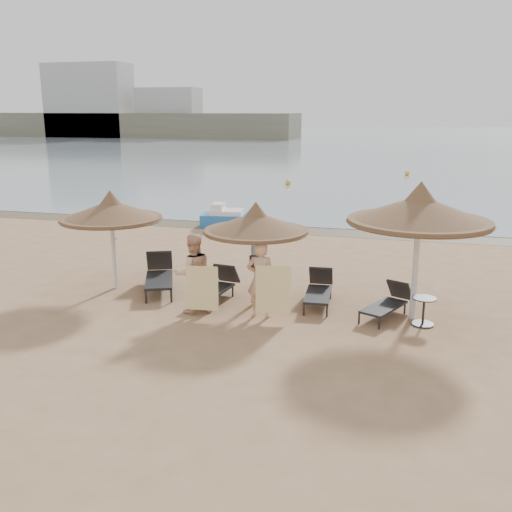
{
  "coord_description": "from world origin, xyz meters",
  "views": [
    {
      "loc": [
        3.21,
        -12.38,
        4.66
      ],
      "look_at": [
        -0.49,
        1.2,
        1.02
      ],
      "focal_mm": 40.0,
      "sensor_mm": 36.0,
      "label": 1
    }
  ],
  "objects_px": {
    "palapa_right": "(420,210)",
    "lounger_far_left": "(159,274)",
    "palapa_left": "(111,211)",
    "person_right": "(261,273)",
    "lounger_far_right": "(388,302)",
    "person_left": "(193,267)",
    "palapa_center": "(256,223)",
    "lounger_near_right": "(319,289)",
    "side_table": "(423,312)",
    "lounger_near_left": "(216,286)",
    "pedal_boat": "(227,218)"
  },
  "relations": [
    {
      "from": "lounger_near_right",
      "to": "lounger_far_right",
      "type": "xyz_separation_m",
      "value": [
        1.7,
        -0.48,
        -0.02
      ]
    },
    {
      "from": "palapa_left",
      "to": "person_right",
      "type": "relative_size",
      "value": 1.28
    },
    {
      "from": "palapa_center",
      "to": "person_left",
      "type": "bearing_deg",
      "value": -140.92
    },
    {
      "from": "palapa_right",
      "to": "lounger_near_right",
      "type": "distance_m",
      "value": 3.14
    },
    {
      "from": "palapa_right",
      "to": "side_table",
      "type": "xyz_separation_m",
      "value": [
        0.23,
        -0.37,
        -2.21
      ]
    },
    {
      "from": "palapa_right",
      "to": "lounger_far_left",
      "type": "height_order",
      "value": "palapa_right"
    },
    {
      "from": "lounger_near_right",
      "to": "lounger_far_right",
      "type": "bearing_deg",
      "value": -20.32
    },
    {
      "from": "lounger_far_right",
      "to": "person_left",
      "type": "distance_m",
      "value": 4.6
    },
    {
      "from": "palapa_left",
      "to": "person_right",
      "type": "height_order",
      "value": "palapa_left"
    },
    {
      "from": "palapa_right",
      "to": "lounger_far_left",
      "type": "xyz_separation_m",
      "value": [
        -6.5,
        0.47,
        -2.09
      ]
    },
    {
      "from": "lounger_near_right",
      "to": "pedal_boat",
      "type": "distance_m",
      "value": 9.88
    },
    {
      "from": "palapa_right",
      "to": "lounger_near_left",
      "type": "distance_m",
      "value": 5.22
    },
    {
      "from": "palapa_right",
      "to": "person_left",
      "type": "bearing_deg",
      "value": -169.44
    },
    {
      "from": "pedal_boat",
      "to": "palapa_right",
      "type": "bearing_deg",
      "value": -56.67
    },
    {
      "from": "person_right",
      "to": "lounger_far_right",
      "type": "bearing_deg",
      "value": -166.68
    },
    {
      "from": "lounger_near_right",
      "to": "palapa_center",
      "type": "bearing_deg",
      "value": -168.85
    },
    {
      "from": "lounger_near_right",
      "to": "pedal_boat",
      "type": "height_order",
      "value": "pedal_boat"
    },
    {
      "from": "person_left",
      "to": "person_right",
      "type": "relative_size",
      "value": 1.06
    },
    {
      "from": "palapa_center",
      "to": "lounger_near_left",
      "type": "xyz_separation_m",
      "value": [
        -1.02,
        -0.02,
        -1.66
      ]
    },
    {
      "from": "lounger_far_left",
      "to": "person_left",
      "type": "distance_m",
      "value": 2.18
    },
    {
      "from": "person_left",
      "to": "pedal_boat",
      "type": "xyz_separation_m",
      "value": [
        -2.41,
        9.86,
        -0.74
      ]
    },
    {
      "from": "lounger_far_left",
      "to": "lounger_far_right",
      "type": "height_order",
      "value": "lounger_far_left"
    },
    {
      "from": "palapa_left",
      "to": "person_left",
      "type": "distance_m",
      "value": 3.12
    },
    {
      "from": "lounger_near_left",
      "to": "pedal_boat",
      "type": "bearing_deg",
      "value": 114.14
    },
    {
      "from": "lounger_far_right",
      "to": "person_left",
      "type": "height_order",
      "value": "person_left"
    },
    {
      "from": "palapa_left",
      "to": "side_table",
      "type": "distance_m",
      "value": 8.14
    },
    {
      "from": "lounger_near_left",
      "to": "person_left",
      "type": "xyz_separation_m",
      "value": [
        -0.22,
        -0.99,
        0.74
      ]
    },
    {
      "from": "lounger_far_right",
      "to": "lounger_near_left",
      "type": "bearing_deg",
      "value": -155.99
    },
    {
      "from": "palapa_left",
      "to": "palapa_right",
      "type": "xyz_separation_m",
      "value": [
        7.68,
        -0.26,
        0.41
      ]
    },
    {
      "from": "lounger_far_left",
      "to": "lounger_near_right",
      "type": "relative_size",
      "value": 1.19
    },
    {
      "from": "palapa_right",
      "to": "pedal_boat",
      "type": "relative_size",
      "value": 1.48
    },
    {
      "from": "side_table",
      "to": "person_right",
      "type": "height_order",
      "value": "person_right"
    },
    {
      "from": "palapa_center",
      "to": "palapa_right",
      "type": "bearing_deg",
      "value": -1.24
    },
    {
      "from": "lounger_far_right",
      "to": "side_table",
      "type": "height_order",
      "value": "lounger_far_right"
    },
    {
      "from": "palapa_left",
      "to": "side_table",
      "type": "bearing_deg",
      "value": -4.53
    },
    {
      "from": "lounger_far_left",
      "to": "side_table",
      "type": "relative_size",
      "value": 3.4
    },
    {
      "from": "lounger_far_left",
      "to": "lounger_far_right",
      "type": "distance_m",
      "value": 5.97
    },
    {
      "from": "side_table",
      "to": "palapa_left",
      "type": "bearing_deg",
      "value": 175.47
    },
    {
      "from": "lounger_near_right",
      "to": "side_table",
      "type": "xyz_separation_m",
      "value": [
        2.47,
        -0.87,
        -0.06
      ]
    },
    {
      "from": "lounger_near_right",
      "to": "person_right",
      "type": "height_order",
      "value": "person_right"
    },
    {
      "from": "side_table",
      "to": "pedal_boat",
      "type": "relative_size",
      "value": 0.3
    },
    {
      "from": "person_left",
      "to": "lounger_far_right",
      "type": "bearing_deg",
      "value": 159.8
    },
    {
      "from": "palapa_center",
      "to": "person_right",
      "type": "xyz_separation_m",
      "value": [
        0.36,
        -0.88,
        -0.98
      ]
    },
    {
      "from": "palapa_center",
      "to": "lounger_near_left",
      "type": "bearing_deg",
      "value": -178.99
    },
    {
      "from": "palapa_left",
      "to": "lounger_near_right",
      "type": "distance_m",
      "value": 5.72
    },
    {
      "from": "person_left",
      "to": "palapa_center",
      "type": "bearing_deg",
      "value": -173.18
    },
    {
      "from": "lounger_far_right",
      "to": "palapa_center",
      "type": "bearing_deg",
      "value": -156.5
    },
    {
      "from": "pedal_boat",
      "to": "side_table",
      "type": "bearing_deg",
      "value": -56.93
    },
    {
      "from": "lounger_far_right",
      "to": "palapa_left",
      "type": "bearing_deg",
      "value": -157.33
    },
    {
      "from": "side_table",
      "to": "pedal_boat",
      "type": "bearing_deg",
      "value": 129.32
    }
  ]
}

